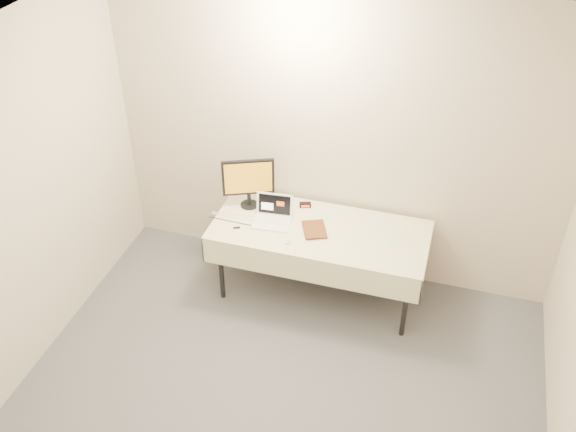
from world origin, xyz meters
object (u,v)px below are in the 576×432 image
(laptop, at_px, (273,215))
(book, at_px, (304,220))
(table, at_px, (320,235))
(monitor, at_px, (248,180))

(laptop, distance_m, book, 0.32)
(book, bearing_deg, table, 6.10)
(laptop, xyz_separation_m, monitor, (-0.27, 0.15, 0.22))
(monitor, bearing_deg, laptop, -52.87)
(monitor, bearing_deg, book, -45.75)
(table, distance_m, laptop, 0.44)
(laptop, bearing_deg, monitor, 145.09)
(book, bearing_deg, monitor, 134.63)
(laptop, distance_m, monitor, 0.38)
(laptop, bearing_deg, table, -6.65)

